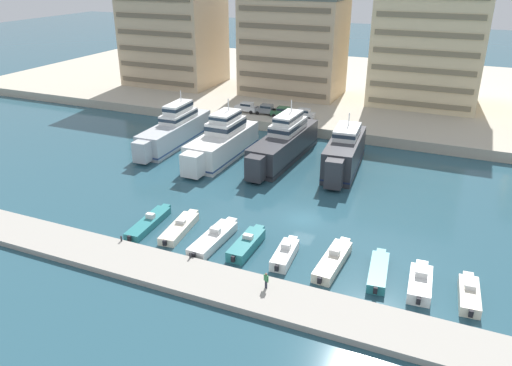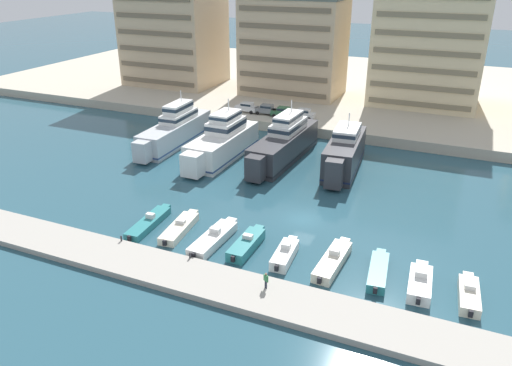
{
  "view_description": "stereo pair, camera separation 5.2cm",
  "coord_description": "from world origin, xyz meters",
  "px_view_note": "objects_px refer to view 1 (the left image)",
  "views": [
    {
      "loc": [
        15.17,
        -48.39,
        26.95
      ],
      "look_at": [
        -6.8,
        2.09,
        2.5
      ],
      "focal_mm": 35.0,
      "sensor_mm": 36.0,
      "label": 1
    },
    {
      "loc": [
        15.22,
        -48.37,
        26.95
      ],
      "look_at": [
        -6.8,
        2.09,
        2.5
      ],
      "focal_mm": 35.0,
      "sensor_mm": 36.0,
      "label": 2
    }
  ],
  "objects_px": {
    "motorboat_teal_far_left": "(149,222)",
    "motorboat_cream_far_right": "(469,294)",
    "motorboat_cream_center_right": "(333,260)",
    "car_white_center_left": "(303,113)",
    "motorboat_white_right": "(420,283)",
    "yacht_charcoal_mid_left": "(284,143)",
    "motorboat_white_mid_left": "(214,238)",
    "motorboat_teal_center_left": "(247,244)",
    "yacht_charcoal_center_left": "(344,153)",
    "car_grey_left": "(266,109)",
    "car_green_mid_left": "(283,112)",
    "yacht_silver_far_left": "(175,130)",
    "motorboat_teal_mid_right": "(378,271)",
    "pedestrian_near_edge": "(266,279)",
    "yacht_white_left": "(222,142)",
    "motorboat_white_center": "(285,254)",
    "car_white_far_left": "(247,107)",
    "motorboat_cream_left": "(180,228)"
  },
  "relations": [
    {
      "from": "yacht_charcoal_center_left",
      "to": "car_grey_left",
      "type": "bearing_deg",
      "value": 139.07
    },
    {
      "from": "car_grey_left",
      "to": "motorboat_teal_mid_right",
      "type": "bearing_deg",
      "value": -55.24
    },
    {
      "from": "yacht_white_left",
      "to": "motorboat_white_mid_left",
      "type": "height_order",
      "value": "yacht_white_left"
    },
    {
      "from": "yacht_silver_far_left",
      "to": "motorboat_white_right",
      "type": "xyz_separation_m",
      "value": [
        41.03,
        -24.75,
        -1.78
      ]
    },
    {
      "from": "yacht_charcoal_center_left",
      "to": "motorboat_cream_left",
      "type": "distance_m",
      "value": 27.44
    },
    {
      "from": "car_white_center_left",
      "to": "yacht_silver_far_left",
      "type": "bearing_deg",
      "value": -134.73
    },
    {
      "from": "motorboat_cream_left",
      "to": "motorboat_cream_center_right",
      "type": "xyz_separation_m",
      "value": [
        17.13,
        0.18,
        0.08
      ]
    },
    {
      "from": "motorboat_white_center",
      "to": "car_grey_left",
      "type": "distance_m",
      "value": 45.59
    },
    {
      "from": "motorboat_teal_far_left",
      "to": "motorboat_white_center",
      "type": "bearing_deg",
      "value": -1.17
    },
    {
      "from": "car_grey_left",
      "to": "pedestrian_near_edge",
      "type": "height_order",
      "value": "car_grey_left"
    },
    {
      "from": "yacht_silver_far_left",
      "to": "yacht_charcoal_mid_left",
      "type": "height_order",
      "value": "yacht_charcoal_mid_left"
    },
    {
      "from": "motorboat_white_center",
      "to": "motorboat_teal_mid_right",
      "type": "xyz_separation_m",
      "value": [
        9.0,
        0.82,
        -0.1
      ]
    },
    {
      "from": "car_grey_left",
      "to": "motorboat_teal_far_left",
      "type": "bearing_deg",
      "value": -86.03
    },
    {
      "from": "motorboat_teal_far_left",
      "to": "car_green_mid_left",
      "type": "height_order",
      "value": "car_green_mid_left"
    },
    {
      "from": "motorboat_cream_center_right",
      "to": "pedestrian_near_edge",
      "type": "distance_m",
      "value": 8.09
    },
    {
      "from": "car_white_far_left",
      "to": "pedestrian_near_edge",
      "type": "bearing_deg",
      "value": -63.64
    },
    {
      "from": "motorboat_white_right",
      "to": "car_white_far_left",
      "type": "relative_size",
      "value": 1.54
    },
    {
      "from": "yacht_charcoal_center_left",
      "to": "car_grey_left",
      "type": "height_order",
      "value": "yacht_charcoal_center_left"
    },
    {
      "from": "yacht_white_left",
      "to": "car_white_center_left",
      "type": "height_order",
      "value": "yacht_white_left"
    },
    {
      "from": "motorboat_cream_left",
      "to": "pedestrian_near_edge",
      "type": "xyz_separation_m",
      "value": [
        12.92,
        -6.65,
        1.1
      ]
    },
    {
      "from": "motorboat_teal_far_left",
      "to": "motorboat_teal_mid_right",
      "type": "relative_size",
      "value": 1.18
    },
    {
      "from": "yacht_charcoal_mid_left",
      "to": "motorboat_white_right",
      "type": "bearing_deg",
      "value": -48.16
    },
    {
      "from": "motorboat_cream_center_right",
      "to": "pedestrian_near_edge",
      "type": "height_order",
      "value": "pedestrian_near_edge"
    },
    {
      "from": "motorboat_teal_far_left",
      "to": "motorboat_cream_far_right",
      "type": "distance_m",
      "value": 33.22
    },
    {
      "from": "car_grey_left",
      "to": "pedestrian_near_edge",
      "type": "xyz_separation_m",
      "value": [
        19.55,
        -47.33,
        -1.11
      ]
    },
    {
      "from": "motorboat_white_right",
      "to": "car_white_center_left",
      "type": "bearing_deg",
      "value": 121.28
    },
    {
      "from": "motorboat_cream_far_right",
      "to": "yacht_charcoal_mid_left",
      "type": "bearing_deg",
      "value": 136.65
    },
    {
      "from": "yacht_charcoal_mid_left",
      "to": "car_green_mid_left",
      "type": "relative_size",
      "value": 4.91
    },
    {
      "from": "yacht_charcoal_center_left",
      "to": "motorboat_white_center",
      "type": "relative_size",
      "value": 2.8
    },
    {
      "from": "yacht_charcoal_mid_left",
      "to": "motorboat_teal_center_left",
      "type": "xyz_separation_m",
      "value": [
        5.52,
        -25.3,
        -1.94
      ]
    },
    {
      "from": "yacht_charcoal_center_left",
      "to": "car_white_far_left",
      "type": "bearing_deg",
      "value": 144.49
    },
    {
      "from": "yacht_charcoal_mid_left",
      "to": "motorboat_cream_far_right",
      "type": "relative_size",
      "value": 3.31
    },
    {
      "from": "motorboat_white_center",
      "to": "motorboat_cream_far_right",
      "type": "relative_size",
      "value": 0.97
    },
    {
      "from": "yacht_charcoal_center_left",
      "to": "car_green_mid_left",
      "type": "relative_size",
      "value": 4.04
    },
    {
      "from": "motorboat_cream_far_right",
      "to": "motorboat_cream_center_right",
      "type": "bearing_deg",
      "value": 177.64
    },
    {
      "from": "motorboat_white_center",
      "to": "motorboat_cream_center_right",
      "type": "xyz_separation_m",
      "value": [
        4.64,
        0.83,
        -0.05
      ]
    },
    {
      "from": "yacht_charcoal_center_left",
      "to": "car_grey_left",
      "type": "xyz_separation_m",
      "value": [
        -18.46,
        16.0,
        0.17
      ]
    },
    {
      "from": "yacht_silver_far_left",
      "to": "yacht_white_left",
      "type": "distance_m",
      "value": 10.01
    },
    {
      "from": "yacht_charcoal_mid_left",
      "to": "motorboat_cream_left",
      "type": "height_order",
      "value": "yacht_charcoal_mid_left"
    },
    {
      "from": "motorboat_teal_mid_right",
      "to": "motorboat_cream_center_right",
      "type": "bearing_deg",
      "value": 179.79
    },
    {
      "from": "motorboat_teal_far_left",
      "to": "car_white_far_left",
      "type": "bearing_deg",
      "value": 99.31
    },
    {
      "from": "motorboat_cream_left",
      "to": "yacht_silver_far_left",
      "type": "bearing_deg",
      "value": 122.78
    },
    {
      "from": "yacht_silver_far_left",
      "to": "yacht_charcoal_mid_left",
      "type": "xyz_separation_m",
      "value": [
        18.43,
        0.49,
        0.15
      ]
    },
    {
      "from": "car_green_mid_left",
      "to": "motorboat_teal_mid_right",
      "type": "bearing_deg",
      "value": -58.33
    },
    {
      "from": "motorboat_white_mid_left",
      "to": "motorboat_teal_center_left",
      "type": "distance_m",
      "value": 3.71
    },
    {
      "from": "yacht_silver_far_left",
      "to": "motorboat_teal_mid_right",
      "type": "height_order",
      "value": "yacht_silver_far_left"
    },
    {
      "from": "motorboat_white_mid_left",
      "to": "motorboat_teal_mid_right",
      "type": "relative_size",
      "value": 1.2
    },
    {
      "from": "motorboat_cream_center_right",
      "to": "car_white_center_left",
      "type": "distance_m",
      "value": 43.86
    },
    {
      "from": "motorboat_teal_center_left",
      "to": "car_white_far_left",
      "type": "height_order",
      "value": "car_white_far_left"
    },
    {
      "from": "yacht_charcoal_center_left",
      "to": "pedestrian_near_edge",
      "type": "xyz_separation_m",
      "value": [
        1.09,
        -31.33,
        -0.95
      ]
    }
  ]
}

